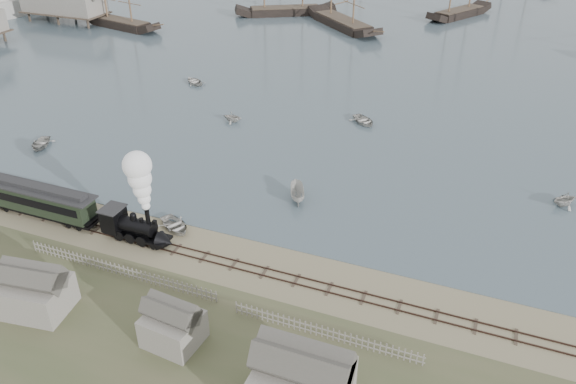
% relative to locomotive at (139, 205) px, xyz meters
% --- Properties ---
extents(ground, '(600.00, 600.00, 0.00)m').
position_rel_locomotive_xyz_m(ground, '(7.39, 2.00, -4.19)').
color(ground, tan).
rests_on(ground, ground).
extents(rail_track, '(120.00, 1.80, 0.16)m').
position_rel_locomotive_xyz_m(rail_track, '(7.39, 0.00, -4.15)').
color(rail_track, '#36241D').
rests_on(rail_track, ground).
extents(picket_fence_west, '(19.00, 0.10, 1.20)m').
position_rel_locomotive_xyz_m(picket_fence_west, '(0.89, -5.00, -4.19)').
color(picket_fence_west, gray).
rests_on(picket_fence_west, ground).
extents(picket_fence_east, '(15.00, 0.10, 1.20)m').
position_rel_locomotive_xyz_m(picket_fence_east, '(19.89, -5.50, -4.19)').
color(picket_fence_east, gray).
rests_on(picket_fence_east, ground).
extents(shed_left, '(5.00, 4.00, 4.10)m').
position_rel_locomotive_xyz_m(shed_left, '(-2.61, -11.00, -4.19)').
color(shed_left, gray).
rests_on(shed_left, ground).
extents(shed_mid, '(4.00, 3.50, 3.60)m').
position_rel_locomotive_xyz_m(shed_mid, '(9.39, -10.00, -4.19)').
color(shed_mid, gray).
rests_on(shed_mid, ground).
extents(locomotive, '(7.27, 2.71, 9.06)m').
position_rel_locomotive_xyz_m(locomotive, '(0.00, 0.00, 0.00)').
color(locomotive, black).
rests_on(locomotive, ground).
extents(passenger_coach, '(12.90, 2.49, 3.13)m').
position_rel_locomotive_xyz_m(passenger_coach, '(-12.14, 0.00, -2.19)').
color(passenger_coach, black).
rests_on(passenger_coach, ground).
extents(beached_dinghy, '(4.65, 5.06, 0.86)m').
position_rel_locomotive_xyz_m(beached_dinghy, '(1.52, 2.91, -3.76)').
color(beached_dinghy, '#BAB8B1').
rests_on(beached_dinghy, ground).
extents(rowboat_0, '(4.78, 4.12, 0.83)m').
position_rel_locomotive_xyz_m(rowboat_0, '(-23.93, 12.40, -3.71)').
color(rowboat_0, '#BAB8B1').
rests_on(rowboat_0, harbor_water).
extents(rowboat_1, '(2.39, 2.76, 1.45)m').
position_rel_locomotive_xyz_m(rowboat_1, '(-4.90, 28.40, -3.40)').
color(rowboat_1, '#BAB8B1').
rests_on(rowboat_1, harbor_water).
extents(rowboat_2, '(4.14, 2.97, 1.50)m').
position_rel_locomotive_xyz_m(rowboat_2, '(10.73, 12.45, -3.38)').
color(rowboat_2, '#BAB8B1').
rests_on(rowboat_2, harbor_water).
extents(rowboat_3, '(5.10, 5.16, 0.88)m').
position_rel_locomotive_xyz_m(rowboat_3, '(12.10, 34.50, -3.69)').
color(rowboat_3, '#BAB8B1').
rests_on(rowboat_3, harbor_water).
extents(rowboat_4, '(3.87, 3.91, 1.56)m').
position_rel_locomotive_xyz_m(rowboat_4, '(37.14, 21.73, -3.35)').
color(rowboat_4, '#BAB8B1').
rests_on(rowboat_4, harbor_water).
extents(rowboat_6, '(4.49, 4.80, 0.81)m').
position_rel_locomotive_xyz_m(rowboat_6, '(-17.46, 39.80, -3.72)').
color(rowboat_6, '#BAB8B1').
rests_on(rowboat_6, harbor_water).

